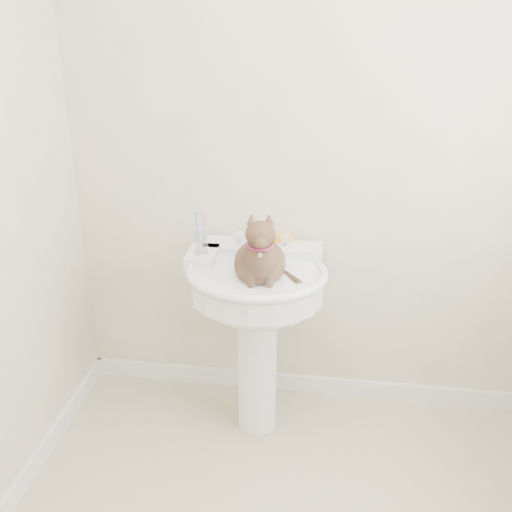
% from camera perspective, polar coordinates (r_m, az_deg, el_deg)
% --- Properties ---
extents(wall_back, '(2.20, 0.00, 2.50)m').
position_cam_1_polar(wall_back, '(2.58, 5.85, 10.27)').
color(wall_back, beige).
rests_on(wall_back, ground).
extents(baseboard_back, '(2.20, 0.02, 0.09)m').
position_cam_1_polar(baseboard_back, '(3.09, 4.89, -12.04)').
color(baseboard_back, white).
rests_on(baseboard_back, floor).
extents(pedestal_sink, '(0.61, 0.59, 0.83)m').
position_cam_1_polar(pedestal_sink, '(2.54, 0.04, -4.24)').
color(pedestal_sink, white).
rests_on(pedestal_sink, floor).
extents(faucet, '(0.28, 0.12, 0.14)m').
position_cam_1_polar(faucet, '(2.58, 0.57, 1.63)').
color(faucet, silver).
rests_on(faucet, pedestal_sink).
extents(soap_bar, '(0.10, 0.08, 0.03)m').
position_cam_1_polar(soap_bar, '(2.66, 2.65, 1.70)').
color(soap_bar, orange).
rests_on(soap_bar, pedestal_sink).
extents(toothbrush_cup, '(0.07, 0.07, 0.18)m').
position_cam_1_polar(toothbrush_cup, '(2.54, -5.28, 1.30)').
color(toothbrush_cup, silver).
rests_on(toothbrush_cup, pedestal_sink).
extents(cat, '(0.23, 0.29, 0.42)m').
position_cam_1_polar(cat, '(2.37, 0.39, -0.27)').
color(cat, brown).
rests_on(cat, pedestal_sink).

